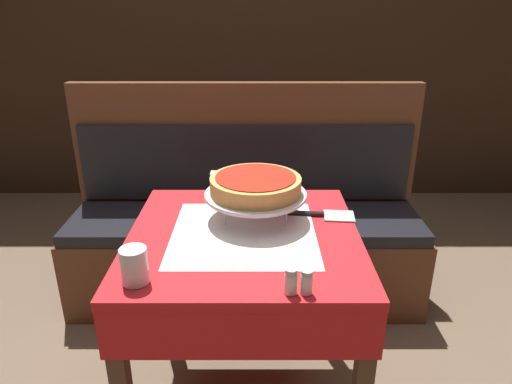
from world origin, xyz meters
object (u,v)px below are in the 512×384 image
(dining_table_rear, at_px, (240,135))
(pepper_shaker, at_px, (307,282))
(pizza_server, at_px, (322,215))
(napkin_holder, at_px, (224,183))
(pizza_pan_stand, at_px, (256,195))
(condiment_caddy, at_px, (233,113))
(water_glass_near, at_px, (135,266))
(booth_bench, at_px, (246,238))
(deep_dish_pizza, at_px, (256,185))
(salt_shaker, at_px, (291,281))
(dining_table_front, at_px, (245,262))

(dining_table_rear, distance_m, pepper_shaker, 2.02)
(pizza_server, xyz_separation_m, napkin_holder, (-0.36, 0.20, 0.04))
(dining_table_rear, relative_size, pizza_server, 2.87)
(pizza_pan_stand, distance_m, condiment_caddy, 1.47)
(dining_table_rear, bearing_deg, water_glass_near, -96.21)
(dining_table_rear, relative_size, booth_bench, 0.42)
(pizza_server, distance_m, condiment_caddy, 1.49)
(dining_table_rear, relative_size, pepper_shaker, 10.90)
(deep_dish_pizza, xyz_separation_m, water_glass_near, (-0.32, -0.39, -0.08))
(water_glass_near, xyz_separation_m, salt_shaker, (0.41, -0.05, -0.02))
(water_glass_near, xyz_separation_m, condiment_caddy, (0.17, 1.85, -0.00))
(pepper_shaker, xyz_separation_m, napkin_holder, (-0.26, 0.67, 0.01))
(dining_table_front, height_order, dining_table_rear, dining_table_front)
(dining_table_front, bearing_deg, water_glass_near, -134.77)
(dining_table_rear, relative_size, water_glass_near, 7.26)
(napkin_holder, bearing_deg, dining_table_rear, 89.33)
(deep_dish_pizza, relative_size, pizza_server, 1.22)
(pizza_pan_stand, relative_size, condiment_caddy, 1.94)
(deep_dish_pizza, xyz_separation_m, condiment_caddy, (-0.15, 1.46, -0.08))
(dining_table_front, bearing_deg, pizza_server, 25.51)
(salt_shaker, distance_m, condiment_caddy, 1.92)
(dining_table_rear, height_order, booth_bench, booth_bench)
(pizza_server, distance_m, napkin_holder, 0.42)
(pizza_pan_stand, height_order, napkin_holder, pizza_pan_stand)
(pepper_shaker, relative_size, napkin_holder, 0.67)
(booth_bench, relative_size, pizza_server, 6.82)
(booth_bench, bearing_deg, water_glass_near, -104.81)
(dining_table_rear, bearing_deg, pizza_pan_stand, -85.94)
(water_glass_near, bearing_deg, pizza_server, 36.76)
(pizza_pan_stand, relative_size, pizza_server, 1.38)
(booth_bench, relative_size, pizza_pan_stand, 4.96)
(deep_dish_pizza, distance_m, condiment_caddy, 1.47)
(dining_table_front, bearing_deg, condiment_caddy, 93.98)
(pepper_shaker, height_order, condiment_caddy, condiment_caddy)
(dining_table_front, distance_m, condiment_caddy, 1.58)
(dining_table_rear, distance_m, booth_bench, 0.97)
(water_glass_near, distance_m, pepper_shaker, 0.46)
(booth_bench, relative_size, napkin_holder, 17.41)
(napkin_holder, bearing_deg, pepper_shaker, -68.97)
(salt_shaker, height_order, condiment_caddy, condiment_caddy)
(napkin_holder, bearing_deg, deep_dish_pizza, -60.71)
(dining_table_front, bearing_deg, salt_shaker, -68.92)
(deep_dish_pizza, bearing_deg, water_glass_near, -129.23)
(dining_table_front, bearing_deg, booth_bench, 91.00)
(pizza_pan_stand, xyz_separation_m, condiment_caddy, (-0.15, 1.46, -0.04))
(pizza_pan_stand, relative_size, napkin_holder, 3.51)
(deep_dish_pizza, bearing_deg, booth_bench, 94.68)
(napkin_holder, bearing_deg, booth_bench, 79.59)
(booth_bench, height_order, salt_shaker, booth_bench)
(booth_bench, xyz_separation_m, water_glass_near, (-0.27, -1.02, 0.47))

